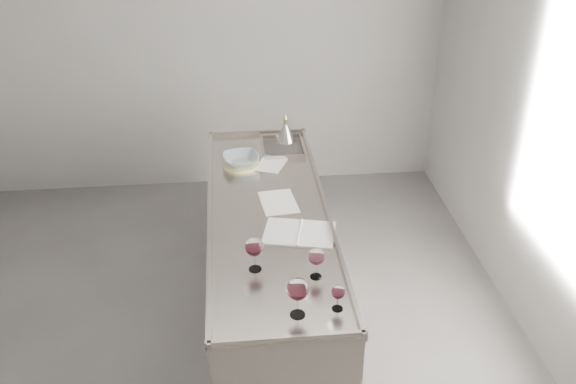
{
  "coord_description": "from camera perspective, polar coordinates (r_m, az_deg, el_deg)",
  "views": [
    {
      "loc": [
        0.27,
        -3.16,
        3.03
      ],
      "look_at": [
        0.63,
        0.4,
        1.02
      ],
      "focal_mm": 40.0,
      "sensor_mm": 36.0,
      "label": 1
    }
  ],
  "objects": [
    {
      "name": "wine_glass_right",
      "position": [
        3.41,
        2.54,
        -5.81
      ],
      "size": [
        0.09,
        0.09,
        0.18
      ],
      "rotation": [
        0.0,
        0.0,
        -0.4
      ],
      "color": "white",
      "rests_on": "counter"
    },
    {
      "name": "loose_paper_top",
      "position": [
        4.15,
        -0.86,
        -0.9
      ],
      "size": [
        0.26,
        0.34,
        0.0
      ],
      "primitive_type": "cube",
      "rotation": [
        0.0,
        0.0,
        0.12
      ],
      "color": "white",
      "rests_on": "counter"
    },
    {
      "name": "trivet",
      "position": [
        4.62,
        -4.18,
        2.46
      ],
      "size": [
        0.31,
        0.31,
        0.02
      ],
      "primitive_type": "cylinder",
      "rotation": [
        0.0,
        0.0,
        0.23
      ],
      "color": "beige",
      "rests_on": "counter"
    },
    {
      "name": "wine_glass_middle",
      "position": [
        3.14,
        0.88,
        -8.71
      ],
      "size": [
        0.11,
        0.11,
        0.22
      ],
      "rotation": [
        0.0,
        0.0,
        -0.41
      ],
      "color": "white",
      "rests_on": "counter"
    },
    {
      "name": "wine_glass_left",
      "position": [
        3.46,
        -3.0,
        -4.96
      ],
      "size": [
        0.1,
        0.1,
        0.2
      ],
      "rotation": [
        0.0,
        0.0,
        -0.4
      ],
      "color": "white",
      "rests_on": "counter"
    },
    {
      "name": "wine_glass_small",
      "position": [
        3.22,
        4.48,
        -8.92
      ],
      "size": [
        0.07,
        0.07,
        0.14
      ],
      "rotation": [
        0.0,
        0.0,
        0.06
      ],
      "color": "white",
      "rests_on": "counter"
    },
    {
      "name": "notebook",
      "position": [
        3.83,
        1.01,
        -3.66
      ],
      "size": [
        0.47,
        0.38,
        0.02
      ],
      "rotation": [
        0.0,
        0.0,
        -0.23
      ],
      "color": "white",
      "rests_on": "counter"
    },
    {
      "name": "counter",
      "position": [
        4.31,
        -1.65,
        -7.07
      ],
      "size": [
        0.77,
        2.42,
        0.97
      ],
      "color": "#9D948D",
      "rests_on": "ground"
    },
    {
      "name": "loose_paper_under",
      "position": [
        4.62,
        -1.51,
        2.5
      ],
      "size": [
        0.27,
        0.31,
        0.0
      ],
      "primitive_type": "cube",
      "rotation": [
        0.0,
        0.0,
        -0.39
      ],
      "color": "white",
      "rests_on": "counter"
    },
    {
      "name": "room_shell",
      "position": [
        3.57,
        -9.53,
        1.72
      ],
      "size": [
        4.54,
        5.04,
        2.84
      ],
      "color": "#53504D",
      "rests_on": "ground"
    },
    {
      "name": "ceramic_bowl",
      "position": [
        4.6,
        -4.2,
        2.92
      ],
      "size": [
        0.29,
        0.29,
        0.06
      ],
      "primitive_type": "imported",
      "rotation": [
        0.0,
        0.0,
        0.15
      ],
      "color": "gray",
      "rests_on": "trivet"
    },
    {
      "name": "wine_funnel",
      "position": [
        4.96,
        -0.21,
        5.3
      ],
      "size": [
        0.15,
        0.15,
        0.23
      ],
      "rotation": [
        0.0,
        0.0,
        -0.35
      ],
      "color": "#A49D92",
      "rests_on": "counter"
    }
  ]
}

